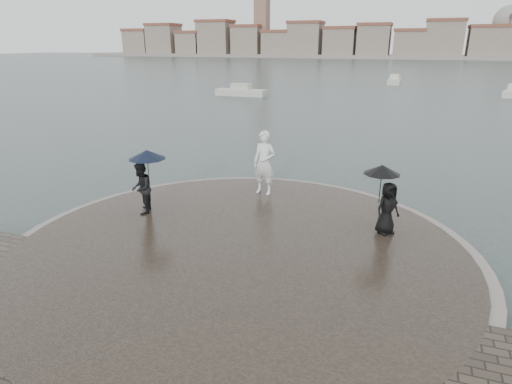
% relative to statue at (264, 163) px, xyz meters
% --- Properties ---
extents(ground, '(400.00, 400.00, 0.00)m').
position_rel_statue_xyz_m(ground, '(0.76, -7.72, -1.49)').
color(ground, '#2B3835').
rests_on(ground, ground).
extents(kerb_ring, '(12.50, 12.50, 0.32)m').
position_rel_statue_xyz_m(kerb_ring, '(0.76, -4.22, -1.33)').
color(kerb_ring, gray).
rests_on(kerb_ring, ground).
extents(quay_tip, '(11.90, 11.90, 0.36)m').
position_rel_statue_xyz_m(quay_tip, '(0.76, -4.22, -1.30)').
color(quay_tip, '#2D261E').
rests_on(quay_tip, ground).
extents(statue, '(0.88, 0.64, 2.25)m').
position_rel_statue_xyz_m(statue, '(0.00, 0.00, 0.00)').
color(statue, white).
rests_on(statue, quay_tip).
extents(visitor_left, '(1.27, 1.16, 2.04)m').
position_rel_statue_xyz_m(visitor_left, '(-2.92, -3.06, 0.03)').
color(visitor_left, black).
rests_on(visitor_left, quay_tip).
extents(visitor_right, '(1.19, 1.04, 1.95)m').
position_rel_statue_xyz_m(visitor_right, '(4.25, -2.00, -0.01)').
color(visitor_right, black).
rests_on(visitor_right, quay_tip).
extents(far_skyline, '(260.00, 20.00, 37.00)m').
position_rel_statue_xyz_m(far_skyline, '(-5.54, 152.99, 4.13)').
color(far_skyline, gray).
rests_on(far_skyline, ground).
extents(boats, '(32.02, 24.04, 1.50)m').
position_rel_statue_xyz_m(boats, '(1.15, 40.14, -1.11)').
color(boats, beige).
rests_on(boats, ground).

